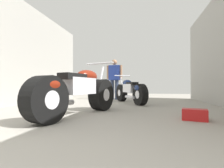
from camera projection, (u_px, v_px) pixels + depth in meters
name	position (u px, v px, depth m)	size (l,w,h in m)	color
ground_plane	(110.00, 109.00, 3.96)	(17.27, 17.27, 0.00)	#9E998E
garage_partition_left	(9.00, 49.00, 4.50)	(0.08, 7.91, 3.04)	#A3A099
motorcycle_maroon_cruiser	(78.00, 92.00, 3.09)	(0.94, 2.24, 1.05)	black
motorcycle_black_naked	(130.00, 91.00, 5.40)	(1.15, 1.79, 0.92)	black
mechanic_in_blue	(114.00, 77.00, 6.95)	(0.65, 0.27, 1.62)	#2D3851
red_toolbox	(195.00, 115.00, 2.68)	(0.36, 0.21, 0.18)	#B21919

